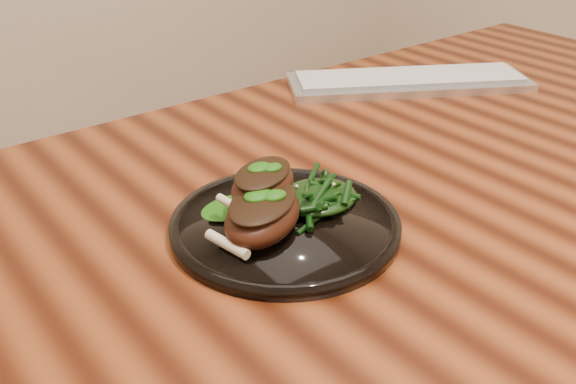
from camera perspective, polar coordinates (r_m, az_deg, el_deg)
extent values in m
cube|color=#351206|center=(0.85, 8.96, 0.07)|extent=(1.60, 0.80, 0.04)
cylinder|color=#33140B|center=(1.73, 17.15, 0.63)|extent=(0.06, 0.06, 0.71)
cylinder|color=black|center=(0.71, -0.25, -2.98)|extent=(0.26, 0.26, 0.01)
torus|color=black|center=(0.71, -0.25, -2.85)|extent=(0.25, 0.25, 0.01)
cylinder|color=black|center=(0.71, -0.25, -2.66)|extent=(0.17, 0.17, 0.00)
ellipsoid|color=#3B170B|center=(0.67, -2.25, -2.18)|extent=(0.13, 0.12, 0.04)
ellipsoid|color=black|center=(0.66, -2.28, -0.89)|extent=(0.12, 0.11, 0.01)
cylinder|color=beige|center=(0.65, -5.41, -4.65)|extent=(0.02, 0.06, 0.01)
ellipsoid|color=#104907|center=(0.66, -2.29, -0.39)|extent=(0.03, 0.02, 0.01)
ellipsoid|color=#3B170B|center=(0.70, -2.23, 0.64)|extent=(0.11, 0.10, 0.04)
ellipsoid|color=black|center=(0.70, -2.26, 1.71)|extent=(0.10, 0.09, 0.01)
cylinder|color=beige|center=(0.68, -4.88, -1.19)|extent=(0.02, 0.05, 0.01)
ellipsoid|color=#104907|center=(0.69, -2.27, 2.12)|extent=(0.03, 0.02, 0.01)
ellipsoid|color=#104907|center=(0.73, -4.86, -1.33)|extent=(0.08, 0.05, 0.01)
ellipsoid|color=black|center=(0.74, 2.64, -0.42)|extent=(0.09, 0.08, 0.02)
cube|color=silver|center=(1.17, 10.68, 9.55)|extent=(0.43, 0.32, 0.01)
cube|color=white|center=(1.17, 10.73, 10.03)|extent=(0.39, 0.28, 0.01)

